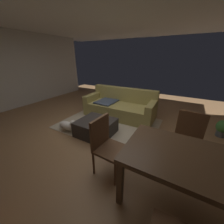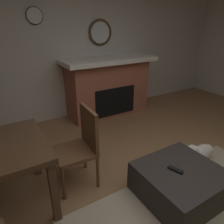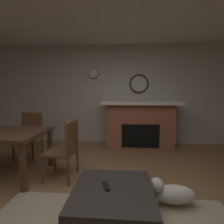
# 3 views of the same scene
# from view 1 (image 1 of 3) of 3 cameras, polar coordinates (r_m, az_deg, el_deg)

# --- Properties ---
(floor) EXTENTS (9.15, 9.15, 0.00)m
(floor) POSITION_cam_1_polar(r_m,az_deg,el_deg) (3.38, -3.79, -8.66)
(floor) COLOR olive
(ceiling) EXTENTS (9.15, 9.15, 0.00)m
(ceiling) POSITION_cam_1_polar(r_m,az_deg,el_deg) (3.01, -5.46, 39.44)
(ceiling) COLOR white
(wall_left) EXTENTS (0.12, 6.28, 2.63)m
(wall_left) POSITION_cam_1_polar(r_m,az_deg,el_deg) (5.94, -37.81, 13.96)
(wall_left) COLOR beige
(wall_left) RESTS_ON ground
(area_rug) EXTENTS (2.60, 2.00, 0.01)m
(area_rug) POSITION_cam_1_polar(r_m,az_deg,el_deg) (3.76, -1.37, -5.04)
(area_rug) COLOR tan
(area_rug) RESTS_ON ground
(couch) EXTENTS (2.17, 0.98, 0.86)m
(couch) POSITION_cam_1_polar(r_m,az_deg,el_deg) (4.17, 3.54, 2.31)
(couch) COLOR #9E8E4C
(couch) RESTS_ON ground
(ottoman_coffee_table) EXTENTS (0.83, 0.79, 0.36)m
(ottoman_coffee_table) POSITION_cam_1_polar(r_m,az_deg,el_deg) (3.23, -6.97, -6.64)
(ottoman_coffee_table) COLOR #2D2826
(ottoman_coffee_table) RESTS_ON ground
(tv_remote) EXTENTS (0.10, 0.17, 0.02)m
(tv_remote) POSITION_cam_1_polar(r_m,az_deg,el_deg) (3.09, -6.32, -4.03)
(tv_remote) COLOR black
(tv_remote) RESTS_ON ottoman_coffee_table
(dining_table) EXTENTS (1.44, 0.92, 0.74)m
(dining_table) POSITION_cam_1_polar(r_m,az_deg,el_deg) (1.82, 30.22, -18.37)
(dining_table) COLOR #513823
(dining_table) RESTS_ON ground
(dining_chair_west) EXTENTS (0.46, 0.46, 0.93)m
(dining_chair_west) POSITION_cam_1_polar(r_m,az_deg,el_deg) (2.11, -2.65, -13.16)
(dining_chair_west) COLOR brown
(dining_chair_west) RESTS_ON ground
(dining_chair_north) EXTENTS (0.47, 0.47, 0.93)m
(dining_chair_north) POSITION_cam_1_polar(r_m,az_deg,el_deg) (2.61, 30.24, -9.04)
(dining_chair_north) COLOR brown
(dining_chair_north) RESTS_ON ground
(potted_plant) EXTENTS (0.28, 0.28, 0.41)m
(potted_plant) POSITION_cam_1_polar(r_m,az_deg,el_deg) (4.05, 40.28, -5.33)
(potted_plant) COLOR #474C51
(potted_plant) RESTS_ON ground
(small_dog) EXTENTS (0.53, 0.23, 0.30)m
(small_dog) POSITION_cam_1_polar(r_m,az_deg,el_deg) (3.49, -18.66, -5.56)
(small_dog) COLOR silver
(small_dog) RESTS_ON ground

